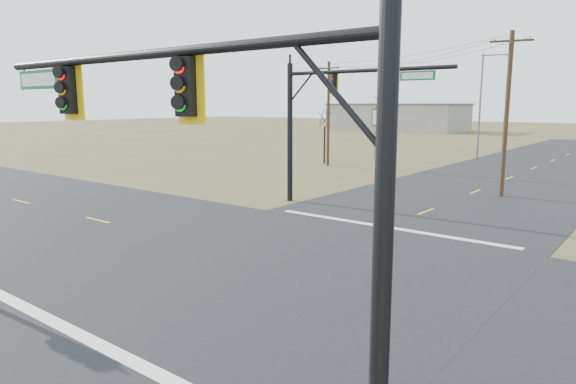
% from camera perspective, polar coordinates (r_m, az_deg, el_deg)
% --- Properties ---
extents(ground, '(320.00, 320.00, 0.00)m').
position_cam_1_polar(ground, '(18.35, 0.07, -8.39)').
color(ground, brown).
rests_on(ground, ground).
extents(road_ew, '(160.00, 14.00, 0.02)m').
position_cam_1_polar(road_ew, '(18.35, 0.07, -8.36)').
color(road_ew, black).
rests_on(road_ew, ground).
extents(road_ns, '(14.00, 160.00, 0.02)m').
position_cam_1_polar(road_ns, '(18.35, 0.07, -8.35)').
color(road_ns, black).
rests_on(road_ns, ground).
extents(stop_bar_near, '(12.00, 0.40, 0.01)m').
position_cam_1_polar(stop_bar_near, '(13.65, -20.43, -15.52)').
color(stop_bar_near, silver).
rests_on(stop_bar_near, road_ns).
extents(stop_bar_far, '(12.00, 0.40, 0.01)m').
position_cam_1_polar(stop_bar_far, '(24.48, 10.94, -3.85)').
color(stop_bar_far, silver).
rests_on(stop_bar_far, road_ns).
extents(mast_arm_near, '(10.49, 0.55, 7.24)m').
position_cam_1_polar(mast_arm_near, '(9.31, -9.77, 6.87)').
color(mast_arm_near, black).
rests_on(mast_arm_near, ground).
extents(mast_arm_far, '(9.89, 0.57, 8.01)m').
position_cam_1_polar(mast_arm_far, '(28.56, 4.71, 9.75)').
color(mast_arm_far, black).
rests_on(mast_arm_far, ground).
extents(utility_pole_near, '(2.43, 0.59, 10.02)m').
position_cam_1_polar(utility_pole_near, '(34.30, 23.12, 8.11)').
color(utility_pole_near, '#442D1D').
rests_on(utility_pole_near, ground).
extents(utility_pole_far, '(2.33, 0.37, 9.52)m').
position_cam_1_polar(utility_pole_far, '(47.95, 4.51, 8.82)').
color(utility_pole_far, '#442D1D').
rests_on(utility_pole_far, ground).
extents(highway_sign, '(2.78, 0.22, 5.22)m').
position_cam_1_polar(highway_sign, '(53.84, 10.60, 7.51)').
color(highway_sign, slate).
rests_on(highway_sign, ground).
extents(streetlight_c, '(2.98, 0.33, 10.71)m').
position_cam_1_polar(streetlight_c, '(56.57, 20.81, 9.44)').
color(streetlight_c, slate).
rests_on(streetlight_c, ground).
extents(bare_tree_a, '(2.77, 2.77, 5.63)m').
position_cam_1_polar(bare_tree_a, '(49.57, 4.10, 8.28)').
color(bare_tree_a, black).
rests_on(bare_tree_a, ground).
extents(bare_tree_b, '(3.64, 3.64, 7.55)m').
position_cam_1_polar(bare_tree_b, '(65.81, 10.15, 9.90)').
color(bare_tree_b, black).
rests_on(bare_tree_b, ground).
extents(warehouse_left, '(28.00, 14.00, 5.50)m').
position_cam_1_polar(warehouse_left, '(115.53, 12.03, 8.09)').
color(warehouse_left, gray).
rests_on(warehouse_left, ground).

